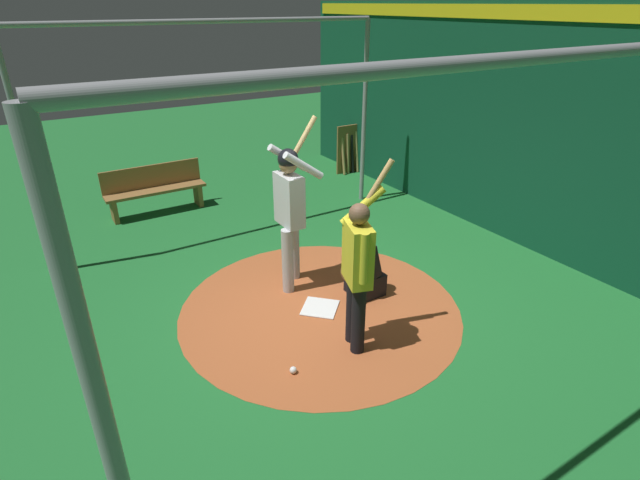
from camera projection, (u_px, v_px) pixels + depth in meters
name	position (u px, v px, depth m)	size (l,w,h in m)	color
ground_plane	(320.00, 308.00, 6.10)	(27.59, 27.59, 0.00)	#1E6B2D
dirt_circle	(320.00, 308.00, 6.09)	(3.46, 3.46, 0.01)	#AD562D
home_plate	(320.00, 308.00, 6.09)	(0.42, 0.42, 0.01)	white
batter	(290.00, 205.00, 6.14)	(0.68, 0.49, 2.19)	#B3B3B7
catcher	(363.00, 268.00, 6.23)	(0.58, 0.40, 0.99)	black
visitor	(358.00, 268.00, 5.03)	(0.64, 0.51, 2.06)	black
back_wall	(537.00, 132.00, 7.09)	(0.23, 11.59, 3.46)	#0F472D
cage_frame	(320.00, 131.00, 5.12)	(5.43, 5.66, 3.24)	gray
bat_rack	(351.00, 150.00, 10.79)	(0.70, 0.19, 1.05)	olive
bench	(155.00, 188.00, 8.72)	(1.74, 0.36, 0.85)	olive
baseball_0	(293.00, 370.00, 5.01)	(0.07, 0.07, 0.07)	white
baseball_1	(349.00, 271.00, 6.85)	(0.07, 0.07, 0.07)	white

